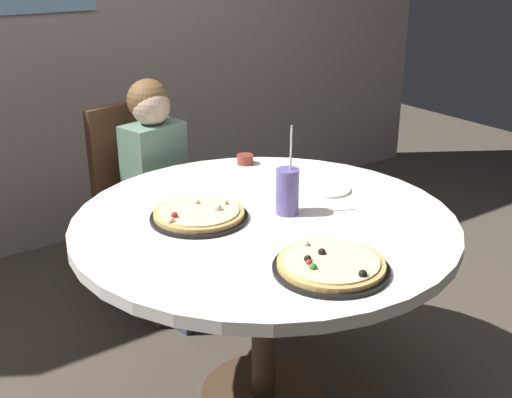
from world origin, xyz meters
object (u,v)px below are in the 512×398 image
at_px(pizza_cheese, 331,265).
at_px(sauce_bowl, 245,159).
at_px(soda_cup, 287,191).
at_px(plate_small, 327,189).
at_px(dining_table, 264,240).
at_px(pizza_veggie, 199,214).
at_px(chair_wooden, 142,195).
at_px(diner_child, 168,214).

height_order(pizza_cheese, sauce_bowl, pizza_cheese).
xyz_separation_m(soda_cup, plate_small, (0.26, 0.09, -0.08)).
bearing_deg(dining_table, plate_small, 11.79).
bearing_deg(pizza_cheese, dining_table, 81.05).
distance_m(dining_table, pizza_veggie, 0.24).
xyz_separation_m(dining_table, sauce_bowl, (0.26, 0.50, 0.11)).
relative_size(pizza_veggie, soda_cup, 1.08).
bearing_deg(chair_wooden, pizza_veggie, -101.47).
height_order(chair_wooden, sauce_bowl, chair_wooden).
distance_m(soda_cup, sauce_bowl, 0.55).
bearing_deg(dining_table, chair_wooden, 91.25).
bearing_deg(dining_table, pizza_cheese, -98.95).
bearing_deg(diner_child, dining_table, -91.28).
relative_size(pizza_veggie, sauce_bowl, 4.76).
distance_m(dining_table, diner_child, 0.79).
height_order(pizza_veggie, soda_cup, soda_cup).
height_order(pizza_cheese, soda_cup, soda_cup).
xyz_separation_m(chair_wooden, diner_child, (0.04, -0.18, -0.05)).
xyz_separation_m(pizza_cheese, soda_cup, (0.15, 0.40, 0.06)).
distance_m(dining_table, pizza_cheese, 0.43).
relative_size(pizza_veggie, plate_small, 1.85).
bearing_deg(sauce_bowl, pizza_cheese, -109.55).
xyz_separation_m(diner_child, soda_cup, (0.07, -0.78, 0.35)).
distance_m(soda_cup, plate_small, 0.28).
height_order(diner_child, sauce_bowl, diner_child).
bearing_deg(soda_cup, sauce_bowl, 71.23).
distance_m(chair_wooden, soda_cup, 1.01).
xyz_separation_m(pizza_cheese, plate_small, (0.41, 0.49, -0.01)).
distance_m(pizza_veggie, pizza_cheese, 0.55).
bearing_deg(sauce_bowl, diner_child, 132.72).
height_order(diner_child, soda_cup, diner_child).
bearing_deg(pizza_veggie, plate_small, -4.89).
bearing_deg(plate_small, diner_child, 114.88).
distance_m(diner_child, plate_small, 0.81).
bearing_deg(chair_wooden, dining_table, -88.75).
height_order(sauce_bowl, plate_small, sauce_bowl).
xyz_separation_m(dining_table, pizza_veggie, (-0.19, 0.12, 0.10)).
distance_m(chair_wooden, sauce_bowl, 0.58).
bearing_deg(sauce_bowl, pizza_veggie, -139.29).
bearing_deg(pizza_veggie, sauce_bowl, 40.71).
xyz_separation_m(pizza_veggie, plate_small, (0.53, -0.05, -0.01)).
bearing_deg(chair_wooden, pizza_cheese, -91.89).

